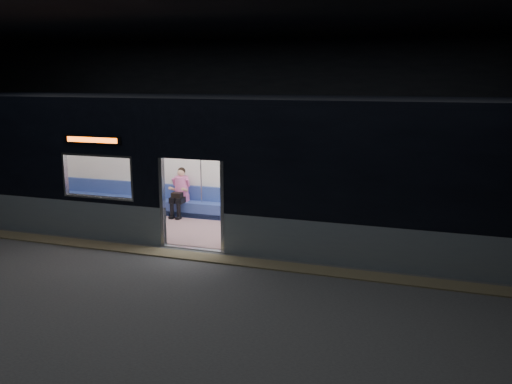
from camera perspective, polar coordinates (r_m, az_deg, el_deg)
The scene contains 7 objects.
station_floor at distance 11.48m, azimuth -8.88°, elevation -7.50°, with size 24.00×14.00×0.01m, color #47494C.
station_envelope at distance 10.83m, azimuth -9.51°, elevation 11.13°, with size 24.00×14.00×5.00m.
tactile_strip at distance 11.93m, azimuth -7.66°, elevation -6.60°, with size 22.80×0.50×0.03m, color #8C7F59.
metro_car at distance 13.27m, azimuth -4.07°, elevation 3.50°, with size 18.00×3.04×3.35m.
passenger at distance 14.99m, azimuth -7.94°, elevation 0.29°, with size 0.42×0.69×1.35m.
handbag at distance 14.82m, azimuth -8.31°, elevation -0.31°, with size 0.27×0.23×0.13m, color black.
transit_map at distance 14.22m, azimuth 1.60°, elevation 2.71°, with size 1.09×0.03×0.71m, color white.
Camera 1 is at (5.09, -9.56, 3.79)m, focal length 38.00 mm.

